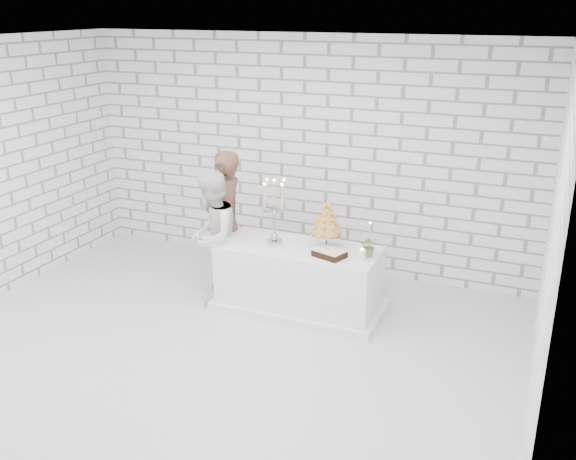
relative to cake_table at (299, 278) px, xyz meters
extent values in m
cube|color=silver|center=(-0.45, -1.22, -0.38)|extent=(6.00, 5.00, 0.01)
cube|color=white|center=(-0.45, -1.22, 2.62)|extent=(6.00, 5.00, 0.01)
cube|color=white|center=(-0.45, 1.28, 1.12)|extent=(6.00, 0.01, 3.00)
cube|color=white|center=(-0.45, -3.72, 1.12)|extent=(6.00, 0.01, 3.00)
cube|color=white|center=(2.55, -1.22, 1.12)|extent=(0.01, 5.00, 3.00)
cube|color=white|center=(0.00, 0.00, 0.00)|extent=(1.80, 0.80, 0.75)
imported|color=#3C251B|center=(-1.07, 0.23, 0.48)|extent=(0.48, 0.67, 1.71)
imported|color=white|center=(-1.02, -0.17, 0.40)|extent=(0.72, 0.85, 1.56)
cube|color=black|center=(0.40, -0.14, 0.42)|extent=(0.38, 0.32, 0.08)
cylinder|color=white|center=(0.75, -0.11, 0.44)|extent=(0.08, 0.08, 0.12)
cylinder|color=beige|center=(0.75, 0.18, 0.54)|extent=(0.07, 0.07, 0.32)
imported|color=#426F39|center=(0.79, 0.03, 0.49)|extent=(0.23, 0.20, 0.23)
camera|label=1|loc=(2.44, -6.19, 2.95)|focal=39.67mm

